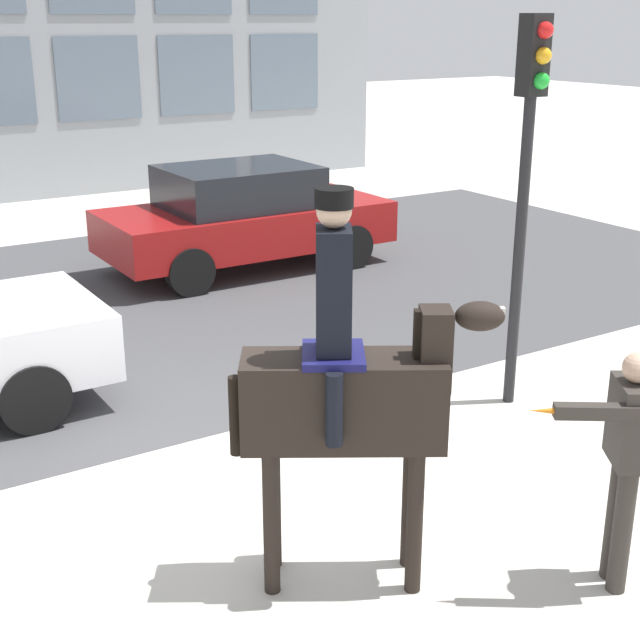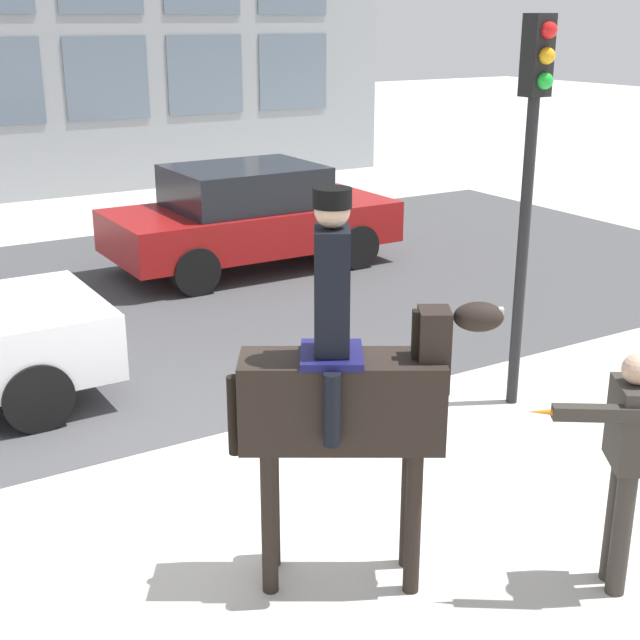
# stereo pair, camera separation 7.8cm
# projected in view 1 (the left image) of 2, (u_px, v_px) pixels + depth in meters

# --- Properties ---
(ground_plane) EXTENTS (80.00, 80.00, 0.00)m
(ground_plane) POSITION_uv_depth(u_px,v_px,m) (219.00, 462.00, 7.84)
(ground_plane) COLOR beige
(road_surface) EXTENTS (20.95, 8.50, 0.01)m
(road_surface) POSITION_uv_depth(u_px,v_px,m) (60.00, 316.00, 11.66)
(road_surface) COLOR #444447
(road_surface) RESTS_ON ground_plane
(mounted_horse_lead) EXTENTS (1.60, 1.15, 2.74)m
(mounted_horse_lead) POSITION_uv_depth(u_px,v_px,m) (348.00, 389.00, 5.77)
(mounted_horse_lead) COLOR black
(mounted_horse_lead) RESTS_ON ground_plane
(pedestrian_bystander) EXTENTS (0.91, 0.50, 1.70)m
(pedestrian_bystander) POSITION_uv_depth(u_px,v_px,m) (626.00, 452.00, 5.83)
(pedestrian_bystander) COLOR #332D28
(pedestrian_bystander) RESTS_ON ground_plane
(street_car_far_lane) EXTENTS (4.37, 2.03, 1.59)m
(street_car_far_lane) POSITION_uv_depth(u_px,v_px,m) (244.00, 216.00, 13.67)
(street_car_far_lane) COLOR maroon
(street_car_far_lane) RESTS_ON ground_plane
(traffic_light) EXTENTS (0.24, 0.29, 3.75)m
(traffic_light) POSITION_uv_depth(u_px,v_px,m) (528.00, 152.00, 8.27)
(traffic_light) COLOR black
(traffic_light) RESTS_ON ground_plane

